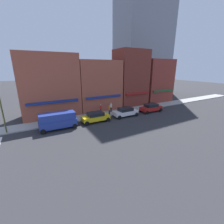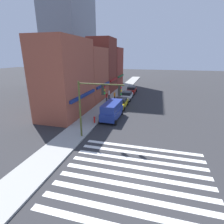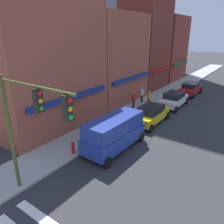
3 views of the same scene
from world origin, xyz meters
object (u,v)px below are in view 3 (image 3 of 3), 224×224
object	(u,v)px
traffic_signal	(29,118)
van_blue	(114,132)
sedan_white	(174,99)
pedestrian_orange_vest	(149,99)
fire_hydrant	(73,147)
pedestrian_red_jacket	(134,99)
sedan_yellow	(151,114)
pedestrian_white_shirt	(142,94)
sedan_red	(190,88)

from	to	relation	value
traffic_signal	van_blue	xyz separation A→B (m)	(6.26, -0.00, -3.05)
sedan_white	pedestrian_orange_vest	distance (m)	2.94
van_blue	sedan_white	bearing A→B (deg)	1.10
pedestrian_orange_vest	fire_hydrant	world-z (taller)	pedestrian_orange_vest
van_blue	fire_hydrant	size ratio (longest dim) A/B	5.98
van_blue	pedestrian_red_jacket	distance (m)	8.71
sedan_yellow	pedestrian_red_jacket	xyz separation A→B (m)	(2.39, 3.16, 0.23)
pedestrian_white_shirt	pedestrian_orange_vest	xyz separation A→B (m)	(-1.12, -1.39, 0.00)
sedan_red	pedestrian_orange_vest	distance (m)	8.41
sedan_red	pedestrian_white_shirt	bearing A→B (deg)	154.05
sedan_white	sedan_red	bearing A→B (deg)	-0.06
pedestrian_orange_vest	sedan_red	bearing A→B (deg)	-34.95
sedan_yellow	sedan_red	world-z (taller)	same
pedestrian_white_shirt	pedestrian_orange_vest	distance (m)	1.79
pedestrian_white_shirt	sedan_red	bearing A→B (deg)	-178.51
sedan_white	pedestrian_white_shirt	world-z (taller)	pedestrian_white_shirt
van_blue	sedan_yellow	distance (m)	5.74
van_blue	sedan_white	size ratio (longest dim) A/B	1.14
sedan_red	pedestrian_red_jacket	size ratio (longest dim) A/B	2.50
sedan_yellow	pedestrian_orange_vest	xyz separation A→B (m)	(3.53, 1.96, 0.23)
van_blue	sedan_red	world-z (taller)	van_blue
pedestrian_red_jacket	pedestrian_orange_vest	world-z (taller)	same
sedan_white	sedan_red	world-z (taller)	same
pedestrian_white_shirt	pedestrian_orange_vest	size ratio (longest dim) A/B	1.00
traffic_signal	pedestrian_orange_vest	world-z (taller)	traffic_signal
traffic_signal	sedan_white	distance (m)	18.03
van_blue	pedestrian_orange_vest	world-z (taller)	van_blue
pedestrian_red_jacket	pedestrian_white_shirt	distance (m)	2.27
traffic_signal	pedestrian_orange_vest	xyz separation A→B (m)	(15.51, 1.96, -3.26)
van_blue	pedestrian_orange_vest	xyz separation A→B (m)	(9.25, 1.96, -0.21)
pedestrian_white_shirt	van_blue	bearing A→B (deg)	44.83
sedan_yellow	fire_hydrant	world-z (taller)	sedan_yellow
pedestrian_red_jacket	fire_hydrant	xyz separation A→B (m)	(-10.42, -1.46, -0.46)
traffic_signal	pedestrian_red_jacket	distance (m)	15.07
sedan_yellow	pedestrian_orange_vest	distance (m)	4.04
sedan_red	fire_hydrant	xyz separation A→B (m)	(-19.73, 1.70, -0.23)
sedan_white	pedestrian_white_shirt	size ratio (longest dim) A/B	2.49
sedan_yellow	fire_hydrant	bearing A→B (deg)	167.73
van_blue	pedestrian_orange_vest	bearing A→B (deg)	13.07
van_blue	pedestrian_white_shirt	xyz separation A→B (m)	(10.37, 3.35, -0.21)
pedestrian_white_shirt	pedestrian_orange_vest	bearing A→B (deg)	78.04
sedan_white	sedan_red	xyz separation A→B (m)	(6.00, 0.00, 0.00)
sedan_yellow	pedestrian_white_shirt	size ratio (longest dim) A/B	2.49
van_blue	sedan_white	distance (m)	11.44
pedestrian_orange_vest	fire_hydrant	distance (m)	11.57
pedestrian_white_shirt	fire_hydrant	world-z (taller)	pedestrian_white_shirt
traffic_signal	pedestrian_red_jacket	bearing A→B (deg)	12.38
van_blue	fire_hydrant	bearing A→B (deg)	144.73
fire_hydrant	pedestrian_red_jacket	bearing A→B (deg)	7.96
pedestrian_red_jacket	fire_hydrant	world-z (taller)	pedestrian_red_jacket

